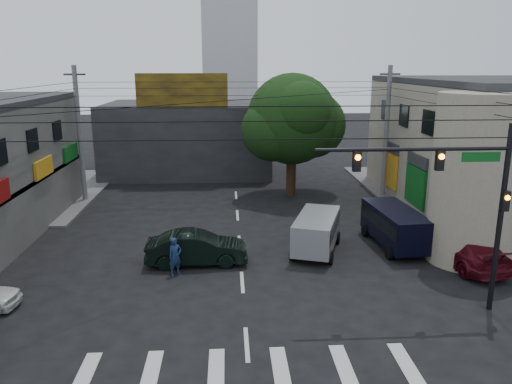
{
  "coord_description": "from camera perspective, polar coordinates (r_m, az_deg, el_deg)",
  "views": [
    {
      "loc": [
        -0.54,
        -18.09,
        9.18
      ],
      "look_at": [
        0.72,
        4.0,
        3.55
      ],
      "focal_mm": 35.0,
      "sensor_mm": 36.0,
      "label": 1
    }
  ],
  "objects": [
    {
      "name": "ground",
      "position": [
        20.3,
        -1.41,
        -12.61
      ],
      "size": [
        160.0,
        160.0,
        0.0
      ],
      "primitive_type": "plane",
      "color": "black",
      "rests_on": "ground"
    },
    {
      "name": "sidewalk_far_right",
      "position": [
        41.59,
        23.32,
        0.45
      ],
      "size": [
        16.0,
        16.0,
        0.15
      ],
      "primitive_type": "cube",
      "color": "#514F4C",
      "rests_on": "ground"
    },
    {
      "name": "corner_column",
      "position": [
        25.46,
        23.79,
        1.32
      ],
      "size": [
        4.0,
        4.0,
        8.0
      ],
      "primitive_type": "cylinder",
      "color": "gray",
      "rests_on": "ground"
    },
    {
      "name": "building_far",
      "position": [
        44.66,
        -7.71,
        6.2
      ],
      "size": [
        14.0,
        10.0,
        6.0
      ],
      "primitive_type": "cube",
      "color": "#232326",
      "rests_on": "ground"
    },
    {
      "name": "billboard",
      "position": [
        39.39,
        -8.46,
        11.4
      ],
      "size": [
        7.0,
        0.3,
        2.6
      ],
      "primitive_type": "cube",
      "color": "olive",
      "rests_on": "building_far"
    },
    {
      "name": "street_tree",
      "position": [
        35.58,
        4.14,
        8.27
      ],
      "size": [
        6.4,
        6.4,
        8.7
      ],
      "color": "black",
      "rests_on": "ground"
    },
    {
      "name": "traffic_gantry",
      "position": [
        19.52,
        22.22,
        0.33
      ],
      "size": [
        7.1,
        0.35,
        7.2
      ],
      "color": "black",
      "rests_on": "ground"
    },
    {
      "name": "utility_pole_far_left",
      "position": [
        35.81,
        -19.49,
        6.13
      ],
      "size": [
        0.32,
        0.32,
        9.2
      ],
      "primitive_type": "cylinder",
      "color": "#59595B",
      "rests_on": "ground"
    },
    {
      "name": "utility_pole_far_right",
      "position": [
        36.13,
        14.66,
        6.54
      ],
      "size": [
        0.32,
        0.32,
        9.2
      ],
      "primitive_type": "cylinder",
      "color": "#59595B",
      "rests_on": "ground"
    },
    {
      "name": "dark_sedan",
      "position": [
        23.91,
        -6.79,
        -6.38
      ],
      "size": [
        1.91,
        4.85,
        1.57
      ],
      "primitive_type": "imported",
      "rotation": [
        0.0,
        0.0,
        1.6
      ],
      "color": "black",
      "rests_on": "ground"
    },
    {
      "name": "maroon_sedan",
      "position": [
        25.63,
        22.61,
        -6.03
      ],
      "size": [
        3.66,
        5.89,
        1.53
      ],
      "primitive_type": "imported",
      "rotation": [
        0.0,
        0.0,
        3.29
      ],
      "color": "#4E0B16",
      "rests_on": "ground"
    },
    {
      "name": "silver_minivan",
      "position": [
        25.37,
        6.92,
        -4.77
      ],
      "size": [
        5.49,
        4.49,
        1.89
      ],
      "primitive_type": null,
      "rotation": [
        0.0,
        0.0,
        1.25
      ],
      "color": "#909398",
      "rests_on": "ground"
    },
    {
      "name": "navy_van",
      "position": [
        26.87,
        15.58,
        -3.98
      ],
      "size": [
        5.31,
        2.69,
        2.0
      ],
      "primitive_type": null,
      "rotation": [
        0.0,
        0.0,
        1.65
      ],
      "color": "black",
      "rests_on": "ground"
    },
    {
      "name": "traffic_officer",
      "position": [
        22.8,
        -9.23,
        -7.27
      ],
      "size": [
        1.03,
        1.01,
        1.75
      ],
      "primitive_type": "imported",
      "rotation": [
        0.0,
        0.0,
        0.6
      ],
      "color": "#16274E",
      "rests_on": "ground"
    }
  ]
}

